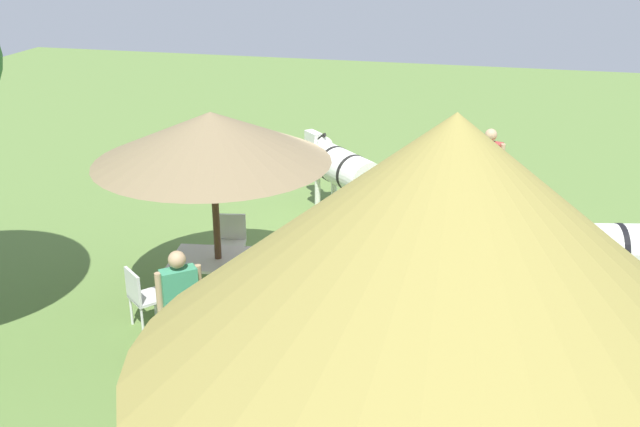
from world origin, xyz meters
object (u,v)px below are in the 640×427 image
patio_chair_west_end (232,238)px  guest_beside_umbrella (180,299)px  shade_umbrella (212,137)px  zebra_nearest_camera (342,168)px  standing_watcher (489,163)px  patio_dining_table (219,263)px  striped_lounge_chair (470,241)px  thatched_hut (443,326)px  patio_chair_near_lawn (290,290)px  patio_chair_east_end (141,295)px  zebra_by_umbrella (591,250)px

patio_chair_west_end → guest_beside_umbrella: bearing=86.6°
shade_umbrella → guest_beside_umbrella: shade_umbrella is taller
shade_umbrella → zebra_nearest_camera: 4.16m
standing_watcher → patio_dining_table: bearing=74.2°
patio_chair_west_end → striped_lounge_chair: (-3.73, -1.41, -0.26)m
shade_umbrella → thatched_hut: bearing=132.8°
shade_umbrella → striped_lounge_chair: (-3.50, -2.61, -2.30)m
patio_dining_table → standing_watcher: 5.93m
striped_lounge_chair → guest_beside_umbrella: bearing=-59.6°
shade_umbrella → zebra_nearest_camera: bearing=-105.7°
patio_chair_near_lawn → standing_watcher: size_ratio=0.53×
shade_umbrella → guest_beside_umbrella: bearing=95.3°
guest_beside_umbrella → zebra_nearest_camera: 5.48m
patio_chair_west_end → guest_beside_umbrella: guest_beside_umbrella is taller
striped_lounge_chair → shade_umbrella: bearing=-75.1°
patio_dining_table → shade_umbrella: bearing=0.0°
patio_chair_east_end → striped_lounge_chair: (-4.28, -3.54, -0.26)m
shade_umbrella → patio_chair_west_end: size_ratio=3.66×
shade_umbrella → guest_beside_umbrella: (-0.16, 1.69, -1.59)m
patio_dining_table → zebra_nearest_camera: zebra_nearest_camera is taller
patio_chair_near_lawn → guest_beside_umbrella: bearing=158.9°
shade_umbrella → patio_chair_east_end: size_ratio=3.66×
thatched_hut → zebra_by_umbrella: 5.01m
patio_chair_near_lawn → striped_lounge_chair: size_ratio=0.97×
standing_watcher → striped_lounge_chair: standing_watcher is taller
striped_lounge_chair → patio_chair_east_end: bearing=-72.2°
guest_beside_umbrella → patio_chair_near_lawn: bearing=13.8°
patio_dining_table → striped_lounge_chair: 4.38m
shade_umbrella → striped_lounge_chair: shade_umbrella is taller
striped_lounge_chair → zebra_by_umbrella: bearing=21.5°
striped_lounge_chair → zebra_nearest_camera: zebra_nearest_camera is taller
striped_lounge_chair → zebra_by_umbrella: 2.60m
thatched_hut → patio_chair_west_end: (3.71, -4.94, -1.70)m
standing_watcher → zebra_by_umbrella: standing_watcher is taller
patio_chair_near_lawn → striped_lounge_chair: bearing=-22.9°
patio_chair_near_lawn → standing_watcher: bearing=-11.4°
striped_lounge_chair → thatched_hut: bearing=-22.0°
patio_dining_table → zebra_nearest_camera: size_ratio=0.81×
standing_watcher → zebra_nearest_camera: 2.80m
thatched_hut → striped_lounge_chair: size_ratio=5.71×
patio_chair_west_end → standing_watcher: (-3.93, -3.44, 0.49)m
zebra_nearest_camera → zebra_by_umbrella: 5.06m
guest_beside_umbrella → thatched_hut: bearing=-71.4°
patio_chair_west_end → guest_beside_umbrella: size_ratio=0.56×
thatched_hut → patio_chair_near_lawn: (2.30, -3.42, -1.70)m
shade_umbrella → patio_chair_west_end: 2.37m
guest_beside_umbrella → zebra_by_umbrella: 5.62m
thatched_hut → patio_chair_west_end: bearing=-53.1°
thatched_hut → zebra_nearest_camera: size_ratio=2.90×
shade_umbrella → standing_watcher: shade_umbrella is taller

